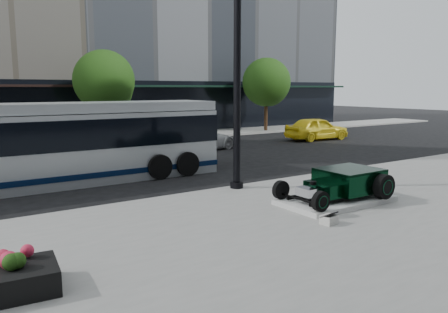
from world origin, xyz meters
TOP-DOWN VIEW (x-y plane):
  - ground at (0.00, 0.00)m, footprint 120.00×120.00m
  - sidewalk_far at (0.00, 14.00)m, footprint 70.00×4.00m
  - street_trees at (1.15, 13.07)m, footprint 29.80×3.80m
  - display_plinth at (1.55, -5.56)m, footprint 3.40×1.80m
  - hot_rod at (1.88, -5.56)m, footprint 3.22×2.00m
  - info_plaque at (-0.16, -6.87)m, footprint 0.44×0.36m
  - lamppost at (0.25, -2.36)m, footprint 0.44×0.44m
  - transit_bus at (-4.44, 2.18)m, footprint 12.12×2.88m
  - white_sedan at (4.21, 6.77)m, footprint 4.86×2.80m
  - yellow_taxi at (13.35, 6.78)m, footprint 4.62×2.13m

SIDE VIEW (x-z plane):
  - ground at x=0.00m, z-range 0.00..0.00m
  - sidewalk_far at x=0.00m, z-range 0.00..0.12m
  - display_plinth at x=1.55m, z-range 0.12..0.27m
  - info_plaque at x=-0.16m, z-range 0.09..0.40m
  - white_sedan at x=4.21m, z-range 0.00..1.33m
  - hot_rod at x=1.88m, z-range 0.29..1.10m
  - yellow_taxi at x=13.35m, z-range 0.00..1.54m
  - transit_bus at x=-4.44m, z-range 0.02..2.95m
  - street_trees at x=1.15m, z-range 0.92..6.62m
  - lamppost at x=0.25m, z-range -0.18..7.82m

